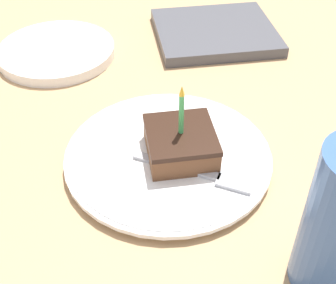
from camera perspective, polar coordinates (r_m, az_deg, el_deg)
The scene contains 6 objects.
ground_plane at distance 0.64m, azimuth 0.59°, elevation -3.92°, with size 2.40×2.40×0.04m.
plate at distance 0.62m, azimuth -0.00°, elevation -1.77°, with size 0.27×0.27×0.02m.
cake_slice at distance 0.60m, azimuth 1.60°, elevation -0.28°, with size 0.09×0.09×0.11m.
fork at distance 0.59m, azimuth 3.88°, elevation -3.85°, with size 0.15×0.10×0.00m.
side_plate at distance 0.87m, azimuth -13.43°, elevation 10.68°, with size 0.20×0.20×0.02m.
marble_board at distance 0.91m, azimuth 5.76°, elevation 13.18°, with size 0.22×0.19×0.02m.
Camera 1 is at (0.08, 0.45, 0.43)m, focal length 50.00 mm.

